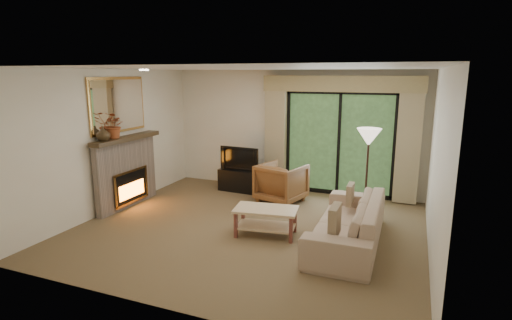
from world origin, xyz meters
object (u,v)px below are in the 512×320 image
at_px(media_console, 241,180).
at_px(coffee_table, 266,222).
at_px(armchair, 281,183).
at_px(sofa, 348,222).

distance_m(media_console, coffee_table, 2.51).
height_order(armchair, sofa, armchair).
distance_m(armchair, coffee_table, 1.75).
relative_size(sofa, coffee_table, 2.38).
height_order(armchair, coffee_table, armchair).
relative_size(media_console, sofa, 0.40).
bearing_deg(media_console, sofa, -33.05).
bearing_deg(armchair, coffee_table, 115.86).
distance_m(media_console, armchair, 1.13).
bearing_deg(media_console, coffee_table, -53.53).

